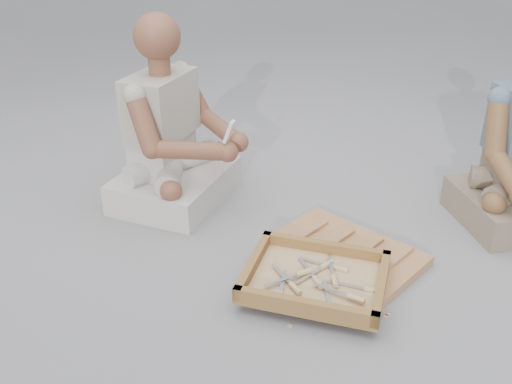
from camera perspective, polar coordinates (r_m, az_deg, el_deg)
The scene contains 26 objects.
ground at distance 2.51m, azimuth -0.68°, elevation -7.69°, with size 60.00×60.00×0.00m, color gray.
carved_panel at distance 2.60m, azimuth 8.81°, elevation -6.03°, with size 0.65×0.43×0.04m, color brown.
tool_tray at distance 2.35m, azimuth 5.94°, elevation -8.62°, with size 0.66×0.58×0.07m.
chisel_0 at distance 2.33m, azimuth 7.79°, elevation -8.51°, with size 0.14×0.19×0.02m.
chisel_1 at distance 2.34m, azimuth 4.36°, elevation -8.17°, with size 0.12×0.20×0.02m.
chisel_2 at distance 2.31m, azimuth 11.13°, elevation -9.54°, with size 0.22×0.07×0.02m.
chisel_3 at distance 2.40m, azimuth 6.74°, elevation -7.43°, with size 0.07×0.22×0.02m.
chisel_4 at distance 2.32m, azimuth 5.99°, elevation -8.71°, with size 0.18×0.15×0.02m.
chisel_5 at distance 2.24m, azimuth 9.46°, elevation -10.27°, with size 0.22×0.02×0.02m.
chisel_6 at distance 2.41m, azimuth 7.91°, elevation -7.51°, with size 0.22×0.04×0.02m.
chisel_7 at distance 2.28m, azimuth 3.68°, elevation -9.32°, with size 0.20×0.13×0.02m.
chisel_8 at distance 2.23m, azimuth 2.43°, elevation -10.25°, with size 0.10×0.21×0.02m.
chisel_9 at distance 2.20m, azimuth 7.44°, elevation -11.27°, with size 0.14×0.19×0.02m.
wood_chip_0 at distance 2.31m, azimuth 12.84°, elevation -12.01°, with size 0.02×0.01×0.00m, color tan.
wood_chip_1 at distance 2.37m, azimuth 4.00°, elevation -10.19°, with size 0.02×0.01×0.00m, color tan.
wood_chip_2 at distance 2.63m, azimuth 11.96°, elevation -6.47°, with size 0.02×0.01×0.00m, color tan.
wood_chip_3 at distance 2.39m, azimuth -0.49°, elevation -9.76°, with size 0.02×0.01×0.00m, color tan.
wood_chip_4 at distance 2.39m, azimuth -1.93°, elevation -9.77°, with size 0.02×0.01×0.00m, color tan.
wood_chip_5 at distance 2.40m, azimuth -0.92°, elevation -9.47°, with size 0.02×0.01×0.00m, color tan.
wood_chip_6 at distance 2.42m, azimuth 3.07°, elevation -9.11°, with size 0.02×0.01×0.00m, color tan.
wood_chip_7 at distance 2.22m, azimuth 3.46°, elevation -13.20°, with size 0.02×0.01×0.00m, color tan.
wood_chip_8 at distance 2.32m, azimuth 13.05°, elevation -11.86°, with size 0.02×0.01×0.00m, color tan.
wood_chip_9 at distance 2.60m, azimuth 5.79°, elevation -6.43°, with size 0.02×0.01×0.00m, color tan.
wood_chip_10 at distance 2.32m, azimuth -1.41°, elevation -10.97°, with size 0.02×0.01×0.00m, color tan.
craftsman at distance 2.95m, azimuth -8.43°, elevation 5.07°, with size 0.69×0.70×0.97m.
mobile_phone at distance 2.69m, azimuth -2.72°, elevation 6.06°, with size 0.06×0.06×0.11m.
Camera 1 is at (1.12, -1.71, 1.46)m, focal length 40.00 mm.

